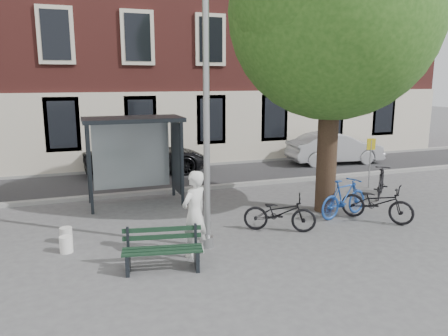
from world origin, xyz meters
The scene contains 19 objects.
ground centered at (0.00, 0.00, 0.00)m, with size 90.00×90.00×0.00m, color #4C4C4F.
road centered at (0.00, 7.00, 0.01)m, with size 40.00×4.00×0.01m, color #28282B.
curb_near centered at (0.00, 5.00, 0.06)m, with size 40.00×0.25×0.12m, color gray.
curb_far centered at (0.00, 9.00, 0.06)m, with size 40.00×0.25×0.12m, color gray.
building_row centered at (0.00, 13.00, 7.00)m, with size 30.00×8.00×14.00m, color brown.
lamppost centered at (0.00, 0.00, 2.78)m, with size 0.28×0.35×6.11m.
tree_right centered at (4.01, 1.38, 5.62)m, with size 5.76×5.60×8.20m.
bus_shelter centered at (-0.61, 4.11, 1.92)m, with size 2.85×1.45×2.62m.
painter centered at (-0.40, -0.38, 0.93)m, with size 0.68×0.44×1.86m, color silver.
bench centered at (-1.19, -0.83, 0.37)m, with size 1.64×0.79×0.81m.
bike_a centered at (2.00, 0.39, 0.47)m, with size 0.62×1.79×0.94m, color black.
bike_b centered at (4.18, 0.83, 0.53)m, with size 0.50×1.78×1.07m, color #1A4192.
bike_c centered at (4.80, 0.25, 0.50)m, with size 0.66×1.90×1.00m, color black.
bike_d centered at (6.50, 2.17, 0.49)m, with size 0.46×1.63×0.98m, color black.
car_dark centered at (0.09, 8.40, 0.68)m, with size 2.25×4.87×1.35m, color black.
car_silver centered at (8.35, 7.55, 0.70)m, with size 1.47×4.22×1.39m, color #A6A7AE.
bucket_a centered at (-3.00, 0.72, 0.18)m, with size 0.28×0.28×0.36m, color white.
bucket_c centered at (-3.00, 1.34, 0.18)m, with size 0.28×0.28×0.36m, color silver.
notice_sign centered at (6.92, 3.30, 1.22)m, with size 0.29×0.11×1.73m.
Camera 1 is at (-2.78, -8.88, 3.72)m, focal length 35.00 mm.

